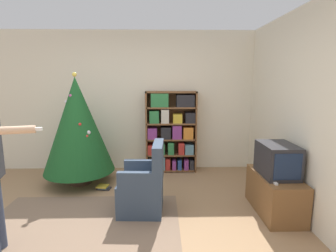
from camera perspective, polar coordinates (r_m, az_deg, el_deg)
ground_plane at (r=3.25m, az=-11.81°, el=-21.92°), size 14.00×14.00×0.00m
wall_back at (r=5.05m, az=-7.69°, el=5.30°), size 8.00×0.10×2.60m
wall_right at (r=3.25m, az=31.37°, el=1.37°), size 0.10×8.00×2.60m
area_rug at (r=3.43m, az=-18.64°, el=-20.35°), size 2.32×1.69×0.01m
bookshelf at (r=4.87m, az=0.70°, el=-1.13°), size 0.93×0.29×1.50m
tv_stand at (r=3.76m, az=22.21°, el=-13.48°), size 0.46×0.91×0.51m
television at (r=3.61m, az=22.71°, el=-6.80°), size 0.40×0.57×0.41m
game_remote at (r=3.38m, az=22.19°, el=-11.32°), size 0.04×0.12×0.02m
christmas_tree at (r=4.47m, az=-19.10°, el=0.17°), size 1.14×1.14×1.83m
armchair at (r=3.52m, az=-5.24°, el=-13.19°), size 0.59×0.59×0.92m
book_pile_near_tree at (r=4.37m, az=-13.89°, el=-12.81°), size 0.23×0.20×0.07m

